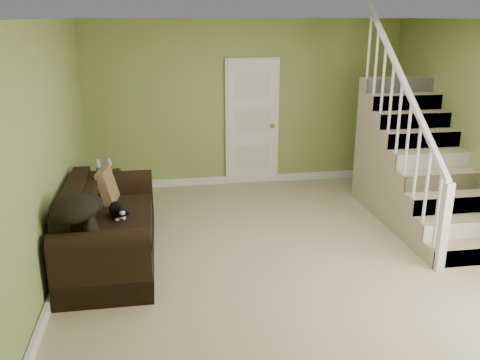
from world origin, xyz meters
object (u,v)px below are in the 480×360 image
object	(u,v)px
cat	(118,210)
side_table	(107,193)
sofa	(106,231)
banana	(121,234)

from	to	relation	value
cat	side_table	bearing A→B (deg)	84.38
sofa	banana	distance (m)	0.54
side_table	cat	distance (m)	1.44
side_table	cat	bearing A→B (deg)	-79.40
side_table	banana	size ratio (longest dim) A/B	4.76
banana	sofa	bearing A→B (deg)	98.37
sofa	cat	distance (m)	0.27
cat	banana	distance (m)	0.52
sofa	banana	world-z (taller)	sofa
sofa	banana	bearing A→B (deg)	-66.93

